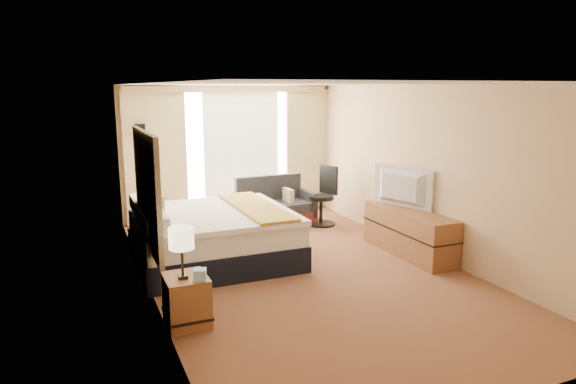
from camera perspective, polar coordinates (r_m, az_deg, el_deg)
name	(u,v)px	position (r m, az deg, el deg)	size (l,w,h in m)	color
floor	(302,270)	(7.41, 1.53, -8.63)	(4.20, 7.00, 0.02)	#501917
ceiling	(303,84)	(6.95, 1.65, 11.92)	(4.20, 7.00, 0.02)	white
wall_back	(229,152)	(10.31, -6.61, 4.49)	(4.20, 0.02, 2.60)	tan
wall_front	(494,255)	(4.24, 21.96, -6.53)	(4.20, 0.02, 2.60)	tan
wall_left	(146,192)	(6.48, -15.51, -0.03)	(0.02, 7.00, 2.60)	tan
wall_right	(426,171)	(8.16, 15.12, 2.31)	(0.02, 7.00, 2.60)	tan
headboard	(147,191)	(6.69, -15.40, 0.14)	(0.06, 1.85, 1.50)	black
nightstand_left	(187,300)	(5.83, -11.21, -11.72)	(0.45, 0.52, 0.55)	brown
nightstand_right	(151,239)	(8.15, -14.94, -5.08)	(0.45, 0.52, 0.55)	brown
media_dresser	(409,232)	(8.20, 13.28, -4.36)	(0.50, 1.80, 0.70)	brown
window	(241,150)	(10.35, -5.24, 4.66)	(2.30, 0.02, 2.30)	white
curtains	(230,147)	(10.19, -6.46, 5.02)	(4.12, 0.19, 2.56)	beige
bed	(213,236)	(7.70, -8.35, -4.82)	(2.25, 2.06, 1.09)	black
loveseat	(274,209)	(9.73, -1.56, -1.86)	(1.47, 0.82, 0.90)	#5D1E1A
floor_lamp	(141,155)	(9.76, -16.01, 4.02)	(0.24, 0.24, 1.91)	black
desk_chair	(323,199)	(9.70, 3.95, -0.73)	(0.55, 0.55, 1.11)	black
lamp_left	(181,239)	(5.53, -11.77, -5.17)	(0.27, 0.27, 0.56)	black
lamp_right	(147,193)	(7.91, -15.43, -0.09)	(0.28, 0.28, 0.60)	black
tissue_box	(200,275)	(5.58, -9.77, -9.03)	(0.13, 0.13, 0.12)	#99CCED
telephone	(158,217)	(8.19, -14.25, -2.72)	(0.18, 0.14, 0.07)	black
television	(399,188)	(8.21, 12.19, 0.49)	(1.10, 0.14, 0.63)	black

